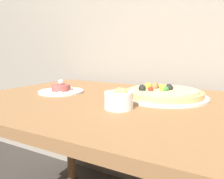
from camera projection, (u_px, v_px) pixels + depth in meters
dining_table at (133, 122)px, 0.89m from camera, size 1.41×0.88×0.72m
pizza_plate at (163, 94)px, 0.94m from camera, size 0.37×0.37×0.07m
tartare_plate at (61, 90)px, 1.07m from camera, size 0.22×0.22×0.07m
small_bowl at (120, 99)px, 0.76m from camera, size 0.10×0.10×0.08m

